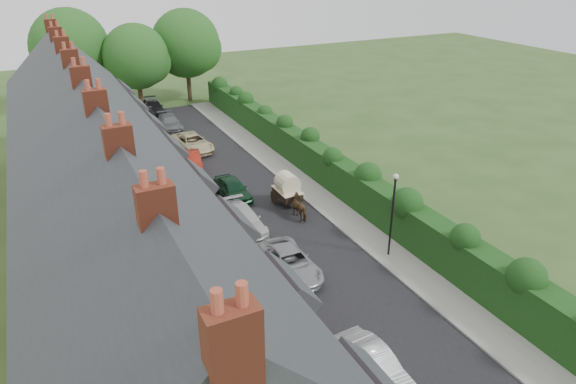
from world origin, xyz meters
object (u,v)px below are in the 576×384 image
car_white (243,220)px  car_red (192,161)px  car_silver_b (290,262)px  car_silver_a (374,367)px  horse (301,207)px  car_grey (170,123)px  car_black (148,113)px  lamppost (393,205)px  car_green (233,189)px  horse_cart (287,187)px  car_beige (192,143)px

car_white → car_red: bearing=90.8°
car_silver_b → car_silver_a: bearing=-91.9°
car_silver_a → horse: bearing=70.4°
car_grey → car_black: (-1.15, 4.33, -0.02)m
horse → car_black: bearing=-85.7°
lamppost → car_green: (-5.27, 11.20, -2.58)m
car_silver_b → car_grey: size_ratio=1.06×
car_grey → horse: 22.29m
car_silver_a → horse_cart: bearing=72.3°
car_white → car_grey: car_white is taller
lamppost → car_grey: size_ratio=1.11×
horse_cart → car_silver_b: bearing=-115.4°
lamppost → car_beige: 22.50m
horse → car_beige: bearing=-84.6°
car_beige → car_grey: size_ratio=1.10×
lamppost → horse: size_ratio=2.82×
car_silver_b → car_white: car_white is taller
car_black → horse: 26.74m
car_beige → car_black: 11.14m
car_black → horse_cart: bearing=-71.0°
lamppost → car_silver_b: bearing=170.3°
lamppost → car_black: (-6.40, 32.83, -2.65)m
car_beige → car_grey: car_beige is taller
car_grey → car_white: bearing=-89.9°
car_red → car_silver_b: bearing=-78.0°
lamppost → car_beige: (-5.00, 21.78, -2.59)m
car_green → car_grey: (0.02, 17.31, -0.04)m
car_grey → lamppost: bearing=-76.7°
car_grey → horse_cart: size_ratio=1.38×
lamppost → car_white: (-6.31, 6.60, -2.61)m
car_beige → horse_cart: horse_cart is taller
lamppost → car_grey: 29.10m
car_silver_b → car_beige: (0.86, 20.78, 0.03)m
lamppost → car_red: 19.06m
car_beige → car_red: bearing=-115.4°
car_white → car_red: size_ratio=1.19×
car_silver_a → car_silver_b: size_ratio=0.88×
lamppost → car_green: 12.64m
car_green → car_black: (-1.13, 21.64, -0.06)m
lamppost → car_grey: lamppost is taller
car_beige → car_black: car_beige is taller
car_silver_a → car_silver_b: bearing=83.5°
car_green → horse: 5.61m
car_grey → horse_cart: bearing=-78.9°
lamppost → car_silver_a: size_ratio=1.21×
car_grey → horse_cart: horse_cart is taller
car_green → car_beige: size_ratio=0.82×
lamppost → horse_cart: bearing=105.7°
car_white → car_grey: bearing=88.2°
car_black → car_red: bearing=-79.9°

